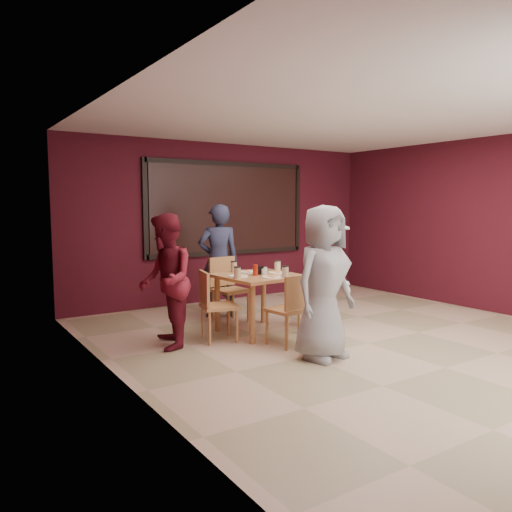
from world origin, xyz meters
TOP-DOWN VIEW (x-y plane):
  - floor at (0.00, 0.00)m, footprint 7.00×7.00m
  - window_blinds at (0.00, 3.45)m, footprint 3.00×0.02m
  - dining_table at (-0.85, 1.20)m, footprint 1.07×1.07m
  - chair_front at (-0.88, 0.43)m, footprint 0.48×0.48m
  - chair_back at (-0.86, 2.01)m, footprint 0.51×0.51m
  - chair_left at (-1.56, 1.14)m, footprint 0.52×0.52m
  - chair_right at (-0.01, 1.18)m, footprint 0.41×0.41m
  - diner_front at (-0.87, -0.14)m, footprint 0.93×0.70m
  - diner_back at (-0.83, 2.34)m, footprint 0.73×0.59m
  - diner_left at (-2.17, 1.21)m, footprint 0.83×0.94m
  - diner_right at (0.30, 1.10)m, footprint 0.81×1.14m

SIDE VIEW (x-z plane):
  - floor at x=0.00m, z-range 0.00..0.00m
  - chair_right at x=-0.01m, z-range 0.05..0.88m
  - chair_front at x=-0.88m, z-range 0.06..0.94m
  - chair_left at x=-1.56m, z-range 0.06..0.95m
  - chair_back at x=-0.86m, z-range 0.06..1.01m
  - dining_table at x=-0.85m, z-range 0.22..1.16m
  - diner_right at x=0.30m, z-range 0.00..1.60m
  - diner_left at x=-2.17m, z-range 0.00..1.63m
  - diner_front at x=-0.87m, z-range 0.00..1.72m
  - diner_back at x=-0.83m, z-range 0.00..1.73m
  - window_blinds at x=0.00m, z-range 0.90..2.40m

